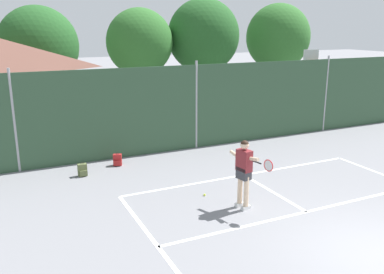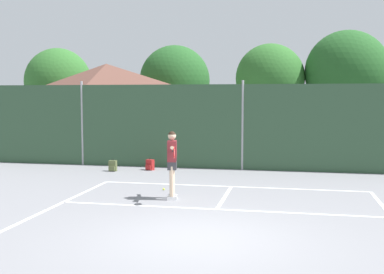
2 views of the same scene
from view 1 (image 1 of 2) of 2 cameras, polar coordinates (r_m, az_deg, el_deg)
court_markings at (r=10.11m, az=22.41°, el=-13.52°), size 8.30×11.10×0.01m
chainlink_fence at (r=16.00m, az=0.59°, el=4.16°), size 26.09×0.09×3.39m
basketball_hoop at (r=21.48m, az=15.85°, el=8.24°), size 0.90×0.67×3.55m
treeline_backdrop at (r=23.94m, az=-7.72°, el=12.97°), size 26.32×3.95×6.28m
tennis_player at (r=10.74m, az=7.22°, el=-4.30°), size 0.44×1.40×1.85m
tennis_ball at (r=11.80m, az=1.74°, el=-7.97°), size 0.07×0.07×0.07m
backpack_olive at (r=13.70m, az=-14.86°, el=-4.45°), size 0.28×0.24×0.46m
backpack_red at (r=14.44m, az=-10.24°, el=-3.16°), size 0.33×0.32×0.46m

